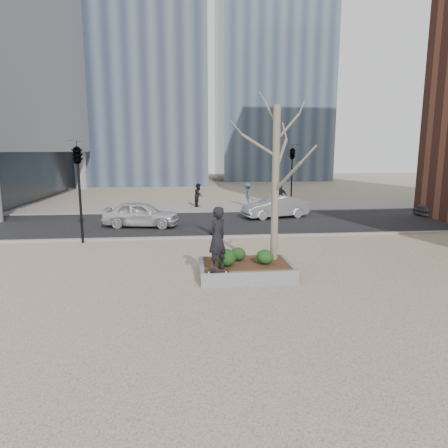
{
  "coord_description": "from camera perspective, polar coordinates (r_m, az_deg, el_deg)",
  "views": [
    {
      "loc": [
        -0.99,
        -12.41,
        4.05
      ],
      "look_at": [
        0.5,
        2.0,
        1.4
      ],
      "focal_mm": 32.0,
      "sensor_mm": 36.0,
      "label": 1
    }
  ],
  "objects": [
    {
      "name": "pedestrian_c",
      "position": [
        28.45,
        8.05,
        3.93
      ],
      "size": [
        1.11,
        0.66,
        1.78
      ],
      "primitive_type": "imported",
      "rotation": [
        0.0,
        0.0,
        3.38
      ],
      "color": "black",
      "rests_on": "far_sidewalk"
    },
    {
      "name": "pedestrian_b",
      "position": [
        29.69,
        3.34,
        4.23
      ],
      "size": [
        0.77,
        1.18,
        1.72
      ],
      "primitive_type": "imported",
      "rotation": [
        0.0,
        0.0,
        4.59
      ],
      "color": "#374764",
      "rests_on": "far_sidewalk"
    },
    {
      "name": "skateboard",
      "position": [
        12.11,
        -0.99,
        -6.75
      ],
      "size": [
        0.78,
        0.2,
        0.08
      ],
      "primitive_type": null,
      "rotation": [
        0.0,
        0.0,
        0.01
      ],
      "color": "black",
      "rests_on": "planter"
    },
    {
      "name": "skateboarder",
      "position": [
        11.85,
        -1.0,
        -2.12
      ],
      "size": [
        0.83,
        0.81,
        1.93
      ],
      "primitive_type": "imported",
      "rotation": [
        0.0,
        0.0,
        3.85
      ],
      "color": "black",
      "rests_on": "skateboard"
    },
    {
      "name": "shrub_left",
      "position": [
        12.55,
        0.25,
        -4.81
      ],
      "size": [
        0.65,
        0.65,
        0.55
      ],
      "primitive_type": "ellipsoid",
      "color": "black",
      "rests_on": "planter_mulch"
    },
    {
      "name": "shrub_middle",
      "position": [
        13.2,
        1.99,
        -4.31
      ],
      "size": [
        0.51,
        0.51,
        0.44
      ],
      "primitive_type": "ellipsoid",
      "color": "black",
      "rests_on": "planter_mulch"
    },
    {
      "name": "traffic_light_far",
      "position": [
        28.09,
        9.64,
        6.55
      ],
      "size": [
        0.6,
        2.48,
        4.5
      ],
      "primitive_type": null,
      "color": "black",
      "rests_on": "ground"
    },
    {
      "name": "ground",
      "position": [
        13.09,
        -1.29,
        -7.66
      ],
      "size": [
        120.0,
        120.0,
        0.0
      ],
      "primitive_type": "plane",
      "color": "tan",
      "rests_on": "ground"
    },
    {
      "name": "police_car",
      "position": [
        21.98,
        -11.76,
        1.4
      ],
      "size": [
        4.26,
        2.3,
        1.38
      ],
      "primitive_type": "imported",
      "rotation": [
        0.0,
        0.0,
        1.4
      ],
      "color": "silver",
      "rests_on": "street"
    },
    {
      "name": "planter_mulch",
      "position": [
        13.07,
        3.1,
        -5.55
      ],
      "size": [
        2.7,
        1.7,
        0.04
      ],
      "primitive_type": "cube",
      "color": "#382314",
      "rests_on": "planter"
    },
    {
      "name": "building_glass_a",
      "position": [
        57.67,
        -12.08,
        28.81
      ],
      "size": [
        16.0,
        16.0,
        45.0
      ],
      "primitive_type": "cube",
      "color": "slate",
      "rests_on": "ground"
    },
    {
      "name": "far_sidewalk",
      "position": [
        29.7,
        -3.94,
        2.53
      ],
      "size": [
        60.0,
        6.0,
        0.02
      ],
      "primitive_type": "cube",
      "color": "gray",
      "rests_on": "ground"
    },
    {
      "name": "street",
      "position": [
        22.79,
        -3.32,
        0.14
      ],
      "size": [
        60.0,
        8.0,
        0.02
      ],
      "primitive_type": "cube",
      "color": "black",
      "rests_on": "ground"
    },
    {
      "name": "traffic_light_near",
      "position": [
        18.65,
        -19.92,
        4.21
      ],
      "size": [
        0.6,
        2.48,
        4.5
      ],
      "primitive_type": null,
      "color": "black",
      "rests_on": "ground"
    },
    {
      "name": "car_silver",
      "position": [
        24.66,
        7.33,
        2.44
      ],
      "size": [
        4.27,
        2.41,
        1.33
      ],
      "primitive_type": "imported",
      "rotation": [
        0.0,
        0.0,
        4.98
      ],
      "color": "#A0A1A8",
      "rests_on": "street"
    },
    {
      "name": "pedestrian_a",
      "position": [
        29.4,
        -3.63,
        4.15
      ],
      "size": [
        0.87,
        0.99,
        1.71
      ],
      "primitive_type": "imported",
      "rotation": [
        0.0,
        0.0,
        1.26
      ],
      "color": "black",
      "rests_on": "far_sidewalk"
    },
    {
      "name": "sycamore_tree",
      "position": [
        13.06,
        7.43,
        9.14
      ],
      "size": [
        2.8,
        2.8,
        6.6
      ],
      "primitive_type": null,
      "color": "gray",
      "rests_on": "planter_mulch"
    },
    {
      "name": "shrub_right",
      "position": [
        12.85,
        5.85,
        -4.69
      ],
      "size": [
        0.55,
        0.55,
        0.47
      ],
      "primitive_type": "ellipsoid",
      "color": "#1C3D13",
      "rests_on": "planter_mulch"
    },
    {
      "name": "planter",
      "position": [
        13.14,
        3.09,
        -6.58
      ],
      "size": [
        3.0,
        2.0,
        0.45
      ],
      "primitive_type": "cube",
      "color": "gray",
      "rests_on": "ground"
    }
  ]
}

